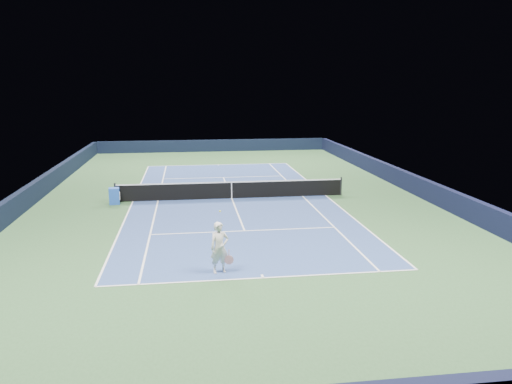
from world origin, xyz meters
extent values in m
plane|color=#2D512C|center=(0.00, 0.00, 0.00)|extent=(40.00, 40.00, 0.00)
cube|color=black|center=(0.00, 19.82, 0.55)|extent=(22.00, 0.35, 1.10)
cube|color=black|center=(10.82, 0.00, 0.55)|extent=(0.35, 40.00, 1.10)
cube|color=black|center=(-10.82, 0.00, 0.55)|extent=(0.35, 40.00, 1.10)
cube|color=navy|center=(0.00, 0.00, 0.00)|extent=(10.97, 23.77, 0.01)
cube|color=white|center=(0.00, 11.88, 0.01)|extent=(10.97, 0.08, 0.00)
cube|color=white|center=(0.00, -11.88, 0.01)|extent=(10.97, 0.08, 0.00)
cube|color=white|center=(5.49, 0.00, 0.01)|extent=(0.08, 23.77, 0.00)
cube|color=white|center=(-5.49, 0.00, 0.01)|extent=(0.08, 23.77, 0.00)
cube|color=white|center=(4.12, 0.00, 0.01)|extent=(0.08, 23.77, 0.00)
cube|color=white|center=(-4.12, 0.00, 0.01)|extent=(0.08, 23.77, 0.00)
cube|color=white|center=(0.00, 6.40, 0.01)|extent=(8.23, 0.08, 0.00)
cube|color=white|center=(0.00, -6.40, 0.01)|extent=(8.23, 0.08, 0.00)
cube|color=white|center=(0.00, 0.00, 0.01)|extent=(0.08, 12.80, 0.00)
cube|color=white|center=(0.00, 11.73, 0.01)|extent=(0.08, 0.30, 0.00)
cube|color=white|center=(0.00, -11.73, 0.01)|extent=(0.08, 0.30, 0.00)
cylinder|color=black|center=(-6.40, 0.00, 0.54)|extent=(0.10, 0.10, 1.07)
cylinder|color=black|center=(6.40, 0.00, 0.54)|extent=(0.10, 0.10, 1.07)
cube|color=black|center=(0.00, 0.00, 0.46)|extent=(12.80, 0.03, 0.91)
cube|color=white|center=(0.00, 0.00, 0.94)|extent=(12.80, 0.04, 0.06)
cube|color=white|center=(0.00, 0.00, 0.46)|extent=(0.05, 0.04, 0.91)
cube|color=blue|center=(-6.40, -0.45, 0.44)|extent=(0.59, 0.55, 0.89)
cube|color=white|center=(-6.11, -0.45, 0.45)|extent=(0.06, 0.39, 0.39)
imported|color=silver|center=(-1.41, -11.17, 0.91)|extent=(0.74, 0.57, 1.80)
cylinder|color=pink|center=(-1.09, -11.22, 0.70)|extent=(0.03, 0.03, 0.30)
cylinder|color=black|center=(-1.09, -11.22, 0.46)|extent=(0.30, 0.02, 0.30)
cylinder|color=pink|center=(-1.09, -11.22, 0.46)|extent=(0.32, 0.03, 0.32)
sphere|color=yellow|center=(-1.31, -10.17, 1.93)|extent=(0.07, 0.07, 0.07)
camera|label=1|loc=(-2.39, -27.48, 6.46)|focal=35.00mm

